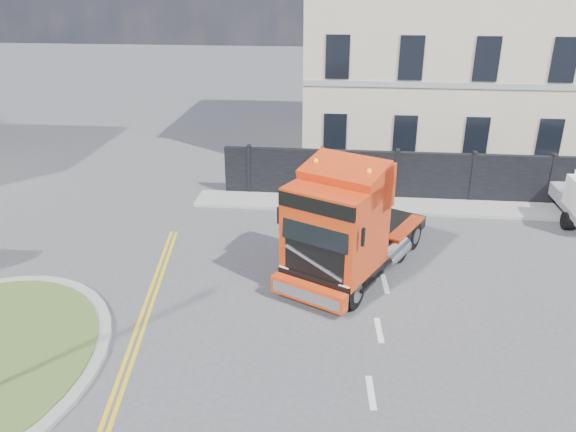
# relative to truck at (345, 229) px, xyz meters

# --- Properties ---
(ground) EXTENTS (120.00, 120.00, 0.00)m
(ground) POSITION_rel_truck_xyz_m (-1.98, -2.25, -1.64)
(ground) COLOR #424244
(ground) RESTS_ON ground
(hoarding_fence) EXTENTS (18.80, 0.25, 2.00)m
(hoarding_fence) POSITION_rel_truck_xyz_m (4.57, 6.75, -0.64)
(hoarding_fence) COLOR black
(hoarding_fence) RESTS_ON ground
(georgian_building) EXTENTS (12.30, 10.30, 12.80)m
(georgian_building) POSITION_rel_truck_xyz_m (4.02, 14.25, 4.14)
(georgian_building) COLOR beige
(georgian_building) RESTS_ON ground
(pavement_far) EXTENTS (20.00, 1.60, 0.12)m
(pavement_far) POSITION_rel_truck_xyz_m (4.02, 5.85, -1.58)
(pavement_far) COLOR gray
(pavement_far) RESTS_ON ground
(truck) EXTENTS (4.80, 6.46, 3.66)m
(truck) POSITION_rel_truck_xyz_m (0.00, 0.00, 0.00)
(truck) COLOR black
(truck) RESTS_ON ground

